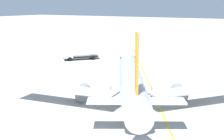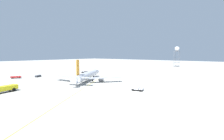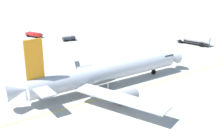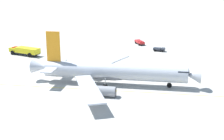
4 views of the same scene
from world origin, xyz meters
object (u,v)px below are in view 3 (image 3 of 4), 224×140
ops_pickup_truck (34,35)px  baggage_truck_truck (69,38)px  airliner_main (104,74)px  fuel_tanker_truck (194,39)px

ops_pickup_truck → baggage_truck_truck: ops_pickup_truck is taller
ops_pickup_truck → baggage_truck_truck: bearing=10.6°
airliner_main → ops_pickup_truck: airliner_main is taller
baggage_truck_truck → fuel_tanker_truck: bearing=-27.9°
fuel_tanker_truck → ops_pickup_truck: bearing=27.0°
ops_pickup_truck → baggage_truck_truck: (-4.68, -11.06, -0.10)m
ops_pickup_truck → fuel_tanker_truck: bearing=20.9°
fuel_tanker_truck → baggage_truck_truck: (5.85, 35.89, -0.87)m
fuel_tanker_truck → baggage_truck_truck: 36.38m
airliner_main → baggage_truck_truck: (34.95, 9.33, -2.18)m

